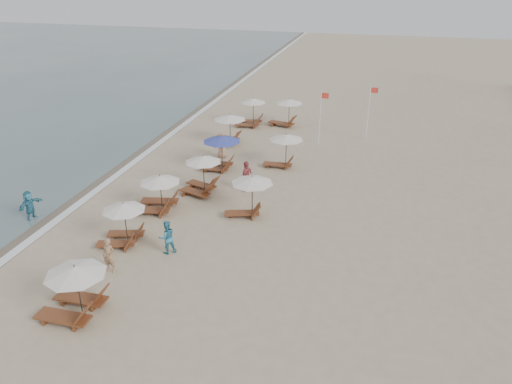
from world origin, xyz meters
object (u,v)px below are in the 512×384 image
(beachgoer_far_b, at_px, (222,145))
(lounger_station_3, at_px, (200,175))
(lounger_station_4, at_px, (220,151))
(waterline_walker, at_px, (30,205))
(lounger_station_1, at_px, (122,223))
(inland_station_0, at_px, (248,192))
(lounger_station_0, at_px, (73,292))
(beachgoer_mid_a, at_px, (167,237))
(lounger_station_5, at_px, (228,128))
(inland_station_1, at_px, (283,147))
(beachgoer_far_a, at_px, (247,176))
(lounger_station_2, at_px, (157,194))
(flag_pole_near, at_px, (321,114))
(inland_station_2, at_px, (285,111))
(beachgoer_near, at_px, (109,256))
(lounger_station_6, at_px, (250,113))

(beachgoer_far_b, bearing_deg, lounger_station_3, -144.20)
(lounger_station_4, height_order, waterline_walker, lounger_station_4)
(lounger_station_1, height_order, inland_station_0, inland_station_0)
(lounger_station_0, relative_size, beachgoer_mid_a, 1.67)
(inland_station_0, bearing_deg, waterline_walker, -163.06)
(lounger_station_5, distance_m, inland_station_0, 11.81)
(lounger_station_0, height_order, lounger_station_4, lounger_station_4)
(lounger_station_4, relative_size, beachgoer_mid_a, 1.56)
(inland_station_0, relative_size, inland_station_1, 1.00)
(lounger_station_1, bearing_deg, inland_station_1, 65.17)
(beachgoer_mid_a, bearing_deg, lounger_station_3, -121.59)
(waterline_walker, bearing_deg, beachgoer_far_a, -47.05)
(lounger_station_1, height_order, lounger_station_2, lounger_station_1)
(inland_station_0, height_order, flag_pole_near, flag_pole_near)
(lounger_station_3, relative_size, flag_pole_near, 0.62)
(inland_station_0, bearing_deg, inland_station_1, 87.62)
(lounger_station_4, height_order, beachgoer_far_b, lounger_station_4)
(beachgoer_mid_a, height_order, waterline_walker, beachgoer_mid_a)
(lounger_station_0, xyz_separation_m, inland_station_2, (2.82, 25.67, 0.23))
(lounger_station_0, distance_m, waterline_walker, 9.17)
(lounger_station_3, xyz_separation_m, beachgoer_near, (-0.90, -8.72, -0.30))
(lounger_station_3, relative_size, beachgoer_near, 1.55)
(lounger_station_0, height_order, lounger_station_2, lounger_station_0)
(beachgoer_far_a, relative_size, beachgoer_far_b, 1.04)
(lounger_station_1, xyz_separation_m, beachgoer_near, (0.63, -2.32, -0.28))
(lounger_station_4, bearing_deg, lounger_station_6, 93.67)
(lounger_station_0, height_order, lounger_station_5, lounger_station_0)
(waterline_walker, bearing_deg, lounger_station_1, -88.92)
(lounger_station_4, relative_size, beachgoer_near, 1.58)
(beachgoer_far_b, bearing_deg, lounger_station_6, 30.73)
(beachgoer_near, distance_m, waterline_walker, 7.32)
(lounger_station_5, xyz_separation_m, waterline_walker, (-6.29, -14.19, -0.37))
(lounger_station_4, relative_size, beachgoer_far_b, 1.43)
(beachgoer_far_a, bearing_deg, lounger_station_6, -153.10)
(beachgoer_near, xyz_separation_m, flag_pole_near, (6.38, 19.04, 1.45))
(inland_station_1, height_order, flag_pole_near, flag_pole_near)
(inland_station_0, distance_m, beachgoer_far_a, 3.25)
(lounger_station_5, xyz_separation_m, beachgoer_far_a, (3.70, -7.79, -0.25))
(lounger_station_5, relative_size, inland_station_2, 0.91)
(lounger_station_5, bearing_deg, inland_station_1, -35.97)
(lounger_station_2, xyz_separation_m, lounger_station_5, (0.31, 11.49, 0.20))
(inland_station_1, bearing_deg, lounger_station_5, 144.03)
(beachgoer_mid_a, bearing_deg, lounger_station_5, -121.62)
(lounger_station_0, bearing_deg, waterline_walker, 137.23)
(lounger_station_1, height_order, flag_pole_near, flag_pole_near)
(waterline_walker, bearing_deg, lounger_station_0, -122.46)
(beachgoer_near, height_order, waterline_walker, same)
(lounger_station_4, distance_m, inland_station_1, 4.13)
(inland_station_1, relative_size, beachgoer_far_b, 1.47)
(inland_station_1, relative_size, flag_pole_near, 0.65)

